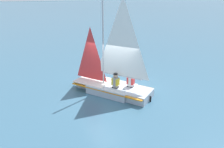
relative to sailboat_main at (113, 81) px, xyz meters
name	(u,v)px	position (x,y,z in m)	size (l,w,h in m)	color
ground_plane	(112,92)	(0.02, -0.03, -0.66)	(260.00, 260.00, 0.00)	#38607A
sailboat_main	(113,81)	(0.00, 0.00, 0.00)	(3.37, 4.23, 4.93)	#B2BCCC
sailor_helm	(116,83)	(0.03, 0.33, -0.03)	(0.41, 0.42, 1.16)	black
sailor_crew	(131,83)	(-0.69, 0.61, -0.03)	(0.41, 0.42, 1.16)	black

